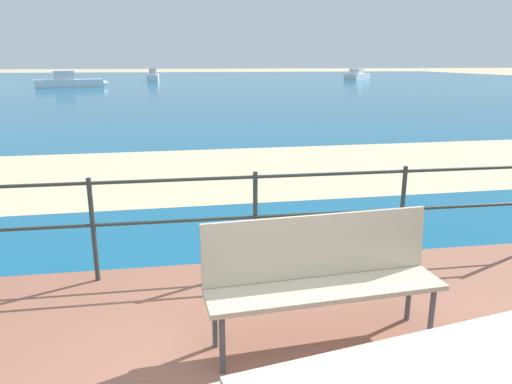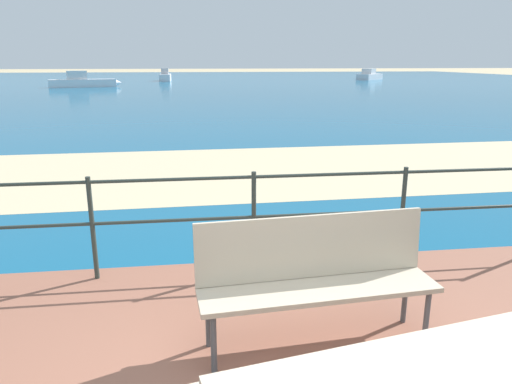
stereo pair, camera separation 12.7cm
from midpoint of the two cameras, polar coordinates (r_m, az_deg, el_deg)
sea_water at (r=41.86m, az=-6.94°, el=12.70°), size 90.00×90.00×0.01m
beach_strip at (r=8.99m, az=-3.56°, el=2.58°), size 54.09×5.63×0.01m
park_bench at (r=3.40m, az=8.23°, el=-9.28°), size 1.70×0.55×0.91m
railing_fence at (r=4.44m, az=0.56°, el=-1.95°), size 5.94×0.04×0.97m
boat_near at (r=39.97m, az=-20.01°, el=12.36°), size 5.42×2.35×1.24m
boat_mid at (r=53.68m, az=13.60°, el=13.44°), size 3.55×3.44×1.16m
boat_far at (r=50.02m, az=-10.78°, el=13.46°), size 1.05×3.99×1.25m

